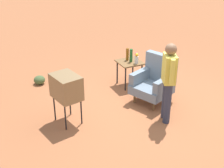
{
  "coord_description": "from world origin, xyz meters",
  "views": [
    {
      "loc": [
        5.06,
        -3.34,
        3.46
      ],
      "look_at": [
        -0.16,
        -0.86,
        0.65
      ],
      "focal_mm": 49.83,
      "sensor_mm": 36.0,
      "label": 1
    }
  ],
  "objects": [
    {
      "name": "person_standing",
      "position": [
        0.61,
        -0.02,
        0.94
      ],
      "size": [
        0.53,
        0.34,
        1.64
      ],
      "color": "#2D3347",
      "rests_on": "ground"
    },
    {
      "name": "shrub_lone",
      "position": [
        -2.17,
        -1.95,
        0.11
      ],
      "size": [
        0.28,
        0.28,
        0.22
      ],
      "primitive_type": "ellipsoid",
      "color": "#475B33",
      "rests_on": "ground"
    },
    {
      "name": "ground_plane",
      "position": [
        0.0,
        0.0,
        0.0
      ],
      "size": [
        60.0,
        60.0,
        0.0
      ],
      "primitive_type": "plane",
      "color": "#A05B38"
    },
    {
      "name": "bottle_tall_amber",
      "position": [
        -1.26,
        0.08,
        0.78
      ],
      "size": [
        0.07,
        0.07,
        0.3
      ],
      "primitive_type": "cylinder",
      "color": "brown",
      "rests_on": "side_table"
    },
    {
      "name": "bottle_wine_green",
      "position": [
        -1.13,
        0.11,
        0.79
      ],
      "size": [
        0.07,
        0.07,
        0.32
      ],
      "primitive_type": "cylinder",
      "color": "#1E5623",
      "rests_on": "side_table"
    },
    {
      "name": "tv_on_stand",
      "position": [
        -0.17,
        -1.84,
        0.78
      ],
      "size": [
        0.68,
        0.56,
        1.03
      ],
      "color": "black",
      "rests_on": "ground"
    },
    {
      "name": "armchair",
      "position": [
        -0.2,
        0.21,
        0.5
      ],
      "size": [
        1.0,
        1.01,
        1.06
      ],
      "color": "brown",
      "rests_on": "ground"
    },
    {
      "name": "side_table",
      "position": [
        -1.14,
        0.08,
        0.54
      ],
      "size": [
        0.56,
        0.56,
        0.63
      ],
      "color": "black",
      "rests_on": "ground"
    },
    {
      "name": "flower_vase",
      "position": [
        -0.97,
        0.17,
        0.78
      ],
      "size": [
        0.14,
        0.1,
        0.27
      ],
      "color": "silver",
      "rests_on": "side_table"
    }
  ]
}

